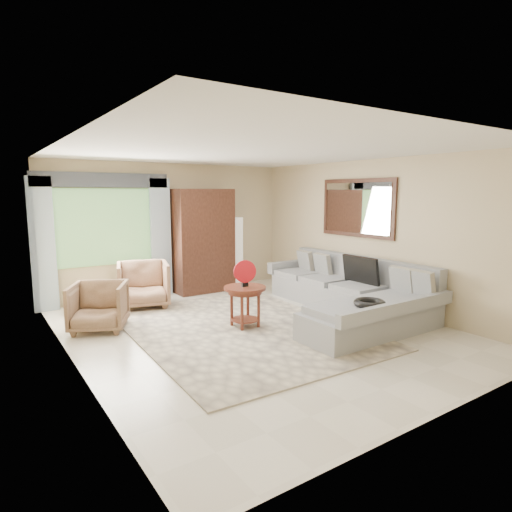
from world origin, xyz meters
TOP-DOWN VIEW (x-y plane):
  - ground at (0.00, 0.00)m, footprint 6.00×6.00m
  - area_rug at (-0.16, 0.16)m, footprint 3.14×4.10m
  - sectional_sofa at (1.78, -0.18)m, footprint 2.30×3.46m
  - tv_screen at (2.05, -0.16)m, footprint 0.14×0.74m
  - garden_hose at (1.00, -1.29)m, footprint 0.43×0.43m
  - coffee_table at (-0.06, 0.19)m, footprint 0.63×0.63m
  - red_disc at (-0.06, 0.19)m, footprint 0.33×0.14m
  - armchair_left at (-1.91, 1.31)m, footprint 1.03×1.04m
  - armchair_right at (-0.91, 2.22)m, footprint 1.08×1.10m
  - potted_plant at (-1.98, 2.60)m, footprint 0.49×0.43m
  - armoire at (0.55, 2.72)m, footprint 1.20×0.55m
  - floor_lamp at (1.35, 2.78)m, footprint 0.24×0.24m
  - window at (-1.35, 2.97)m, footprint 1.80×0.04m
  - curtain_left at (-2.40, 2.88)m, footprint 0.40×0.08m
  - curtain_right at (-0.30, 2.88)m, footprint 0.40×0.08m
  - valance at (-1.35, 2.90)m, footprint 2.40×0.12m
  - wall_mirror at (2.46, 0.35)m, footprint 0.05×1.70m

SIDE VIEW (x-z plane):
  - ground at x=0.00m, z-range 0.00..0.00m
  - area_rug at x=-0.16m, z-range 0.00..0.02m
  - potted_plant at x=-1.98m, z-range 0.00..0.52m
  - sectional_sofa at x=1.78m, z-range -0.17..0.73m
  - coffee_table at x=-0.06m, z-range 0.02..0.65m
  - armchair_left at x=-1.91m, z-range 0.00..0.71m
  - armchair_right at x=-0.91m, z-range 0.00..0.81m
  - garden_hose at x=1.00m, z-range 0.50..0.59m
  - tv_screen at x=2.05m, z-range 0.48..0.96m
  - floor_lamp at x=1.35m, z-range 0.00..1.50m
  - red_disc at x=-0.06m, z-range 0.69..1.03m
  - armoire at x=0.55m, z-range 0.00..2.10m
  - curtain_left at x=-2.40m, z-range 0.00..2.30m
  - curtain_right at x=-0.30m, z-range 0.00..2.30m
  - window at x=-1.35m, z-range 0.70..2.10m
  - wall_mirror at x=2.46m, z-range 1.22..2.27m
  - valance at x=-1.35m, z-range 2.12..2.38m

